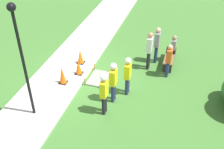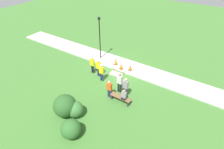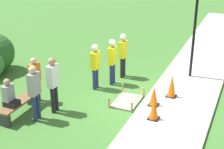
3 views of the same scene
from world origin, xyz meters
name	(u,v)px [view 2 (image 2 of 3)]	position (x,y,z in m)	size (l,w,h in m)	color
ground_plane	(117,71)	(0.00, 0.00, 0.00)	(60.00, 60.00, 0.00)	#3D702D
sidewalk	(123,65)	(0.00, -1.16, 0.05)	(28.00, 2.31, 0.10)	#ADAAA3
wet_concrete_patch	(116,74)	(-0.18, 0.52, 0.04)	(1.24, 0.85, 0.36)	gray
traffic_cone_near_patch	(130,67)	(-1.02, -0.68, 0.44)	(0.34, 0.34, 0.70)	black
traffic_cone_far_patch	(121,66)	(-0.18, -0.41, 0.43)	(0.34, 0.34, 0.67)	black
traffic_cone_sidewalk_edge	(116,61)	(0.67, -0.79, 0.50)	(0.34, 0.34, 0.80)	black
park_bench	(121,98)	(-2.34, 3.34, 0.34)	(1.63, 0.44, 0.49)	#2D2D33
person_seated_on_bench	(124,95)	(-2.65, 3.39, 0.84)	(0.36, 0.44, 0.89)	black
worker_supervisor	(99,66)	(1.00, 1.58, 1.06)	(0.40, 0.26, 1.78)	navy
worker_assistant	(101,71)	(0.39, 1.99, 1.02)	(0.40, 0.25, 1.72)	navy
worker_trainee	(92,63)	(1.78, 1.46, 1.06)	(0.40, 0.26, 1.78)	black
bystander_in_orange_shirt	(109,88)	(-1.34, 3.38, 0.89)	(0.40, 0.22, 1.59)	navy
bystander_in_gray_shirt	(120,82)	(-1.68, 2.44, 1.06)	(0.40, 0.24, 1.85)	black
bystander_in_white_shirt	(126,86)	(-2.35, 2.67, 1.03)	(0.40, 0.24, 1.81)	navy
lamppost_near	(100,33)	(2.69, -1.03, 2.90)	(0.28, 0.28, 4.33)	black
shrub_rounded_near	(71,129)	(-1.30, 7.57, 0.63)	(1.26, 1.26, 1.26)	#2D6028
shrub_rounded_mid	(75,109)	(-0.39, 6.21, 0.58)	(1.16, 1.16, 1.16)	#387033
shrub_rounded_far	(65,106)	(0.25, 6.48, 0.80)	(1.61, 1.61, 1.61)	#285623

